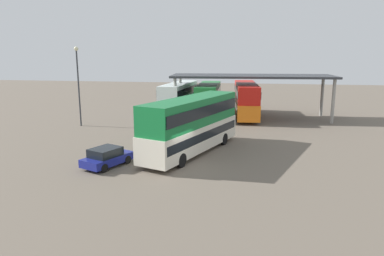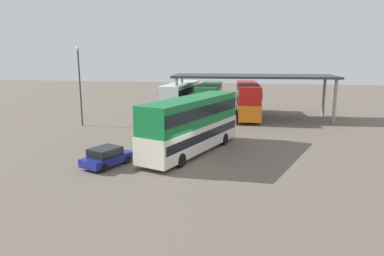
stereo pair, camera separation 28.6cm
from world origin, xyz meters
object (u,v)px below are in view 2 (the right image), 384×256
object	(u,v)px
parked_hatchback	(107,157)
double_decker_near_canopy	(180,98)
double_decker_mid_row	(210,99)
double_decker_main	(192,123)
lamppost_tall	(79,77)
double_decker_far_right	(247,99)

from	to	relation	value
parked_hatchback	double_decker_near_canopy	bearing A→B (deg)	20.89
parked_hatchback	double_decker_mid_row	world-z (taller)	double_decker_mid_row
parked_hatchback	double_decker_near_canopy	xyz separation A→B (m)	(0.77, 21.42, 1.54)
double_decker_main	lamppost_tall	size ratio (longest dim) A/B	1.39
double_decker_main	lamppost_tall	distance (m)	16.32
double_decker_far_right	parked_hatchback	bearing A→B (deg)	152.27
double_decker_mid_row	lamppost_tall	bearing A→B (deg)	120.11
parked_hatchback	lamppost_tall	world-z (taller)	lamppost_tall
double_decker_main	lamppost_tall	world-z (taller)	lamppost_tall
double_decker_near_canopy	double_decker_mid_row	world-z (taller)	double_decker_near_canopy
parked_hatchback	double_decker_near_canopy	world-z (taller)	double_decker_near_canopy
double_decker_mid_row	lamppost_tall	size ratio (longest dim) A/B	1.23
double_decker_near_canopy	double_decker_main	bearing A→B (deg)	-160.85
double_decker_far_right	double_decker_main	bearing A→B (deg)	162.58
parked_hatchback	lamppost_tall	xyz separation A→B (m)	(-8.36, 12.89, 4.56)
parked_hatchback	double_decker_far_right	size ratio (longest dim) A/B	0.35
double_decker_main	double_decker_mid_row	bearing A→B (deg)	22.41
double_decker_mid_row	double_decker_far_right	xyz separation A→B (m)	(4.58, 0.52, 0.05)
double_decker_main	parked_hatchback	distance (m)	7.09
double_decker_main	double_decker_mid_row	world-z (taller)	double_decker_main
double_decker_far_right	lamppost_tall	size ratio (longest dim) A/B	1.37
double_decker_near_canopy	double_decker_mid_row	xyz separation A→B (m)	(3.79, -0.44, -0.01)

